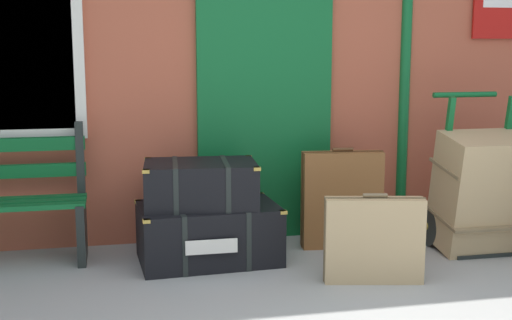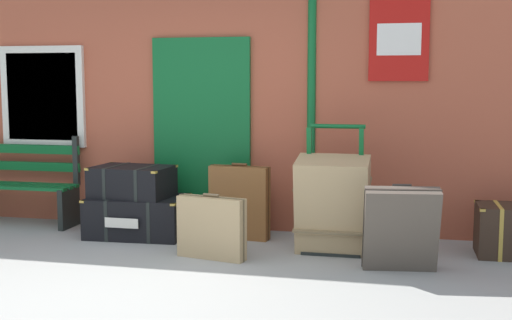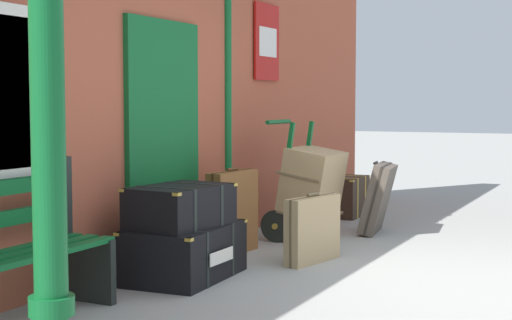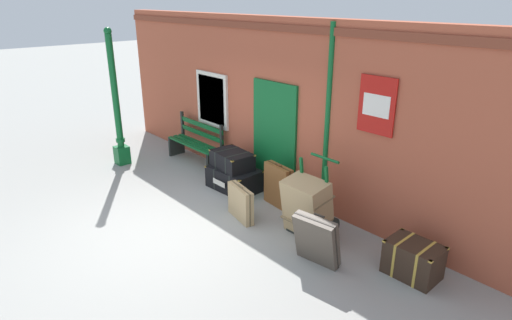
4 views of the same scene
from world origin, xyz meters
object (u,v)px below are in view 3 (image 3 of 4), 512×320
corner_trunk (343,196)px  steamer_trunk_middle (180,206)px  large_brown_trunk (311,193)px  suitcase_cream (378,198)px  lamp_post (49,169)px  suitcase_beige (313,229)px  platform_bench (3,258)px  suitcase_slate (233,212)px  steamer_trunk_base (184,252)px  porters_trolley (295,211)px

corner_trunk → steamer_trunk_middle: bearing=-179.6°
large_brown_trunk → steamer_trunk_middle: bearing=173.9°
suitcase_cream → corner_trunk: (1.03, 0.76, -0.13)m
lamp_post → steamer_trunk_middle: lamp_post is taller
suitcase_cream → suitcase_beige: (-1.71, 0.05, -0.09)m
platform_bench → suitcase_cream: size_ratio=2.10×
platform_bench → suitcase_slate: (2.75, -0.13, -0.07)m
steamer_trunk_base → suitcase_slate: (1.08, 0.14, 0.17)m
steamer_trunk_base → steamer_trunk_middle: 0.37m
steamer_trunk_base → suitcase_beige: size_ratio=1.55×
steamer_trunk_base → suitcase_cream: bearing=-15.1°
suitcase_beige → suitcase_slate: 0.82m
suitcase_cream → suitcase_beige: suitcase_cream is taller
lamp_post → steamer_trunk_base: bearing=20.6°
large_brown_trunk → suitcase_beige: (-1.07, -0.45, -0.18)m
steamer_trunk_middle → platform_bench: bearing=170.6°
platform_bench → suitcase_beige: platform_bench is taller
platform_bench → steamer_trunk_middle: 1.64m
large_brown_trunk → suitcase_beige: large_brown_trunk is taller
lamp_post → steamer_trunk_base: (2.72, 1.02, -0.90)m
suitcase_cream → lamp_post: bearing=-177.0°
platform_bench → porters_trolley: porters_trolley is taller
steamer_trunk_middle → suitcase_slate: size_ratio=1.07×
lamp_post → porters_trolley: 4.97m
lamp_post → corner_trunk: lamp_post is taller
steamer_trunk_middle → porters_trolley: porters_trolley is taller
platform_bench → large_brown_trunk: size_ratio=1.70×
large_brown_trunk → porters_trolley: bearing=90.0°
suitcase_beige → suitcase_slate: suitcase_slate is taller
steamer_trunk_middle → large_brown_trunk: bearing=-6.1°
large_brown_trunk → suitcase_beige: 1.17m
porters_trolley → suitcase_cream: porters_trolley is taller
platform_bench → large_brown_trunk: platform_bench is taller
platform_bench → suitcase_cream: 4.51m
lamp_post → suitcase_beige: (3.74, 0.34, -0.83)m
large_brown_trunk → suitcase_beige: bearing=-157.0°
suitcase_slate → large_brown_trunk: bearing=-19.8°
corner_trunk → suitcase_cream: bearing=-143.6°
suitcase_beige → suitcase_slate: size_ratio=0.84×
steamer_trunk_middle → steamer_trunk_base: bearing=-0.3°
porters_trolley → suitcase_beige: bearing=-149.7°
suitcase_cream → corner_trunk: bearing=36.4°
suitcase_slate → suitcase_cream: bearing=-27.8°
suitcase_beige → corner_trunk: (2.74, 0.71, -0.05)m
porters_trolley → corner_trunk: bearing=2.9°
large_brown_trunk → corner_trunk: 1.71m
suitcase_cream → suitcase_slate: (-1.65, 0.87, 0.00)m
suitcase_cream → large_brown_trunk: bearing=141.6°
large_brown_trunk → suitcase_cream: size_ratio=1.23×
porters_trolley → large_brown_trunk: (0.00, -0.17, 0.20)m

